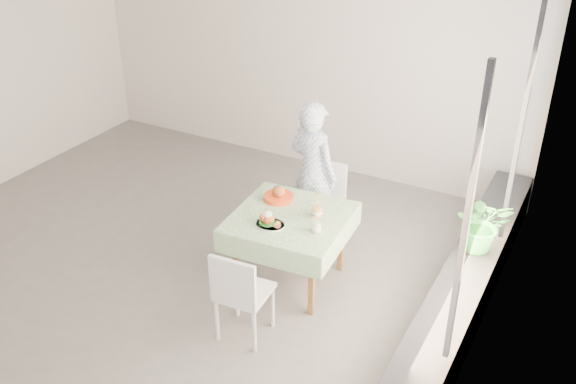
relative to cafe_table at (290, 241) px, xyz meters
The scene contains 14 objects.
floor 1.27m from the cafe_table, behind, with size 6.00×6.00×0.00m, color #585653.
wall_back 2.91m from the cafe_table, 115.53° to the left, with size 6.00×0.02×2.80m, color silver.
wall_right 2.04m from the cafe_table, ahead, with size 0.02×5.00×2.80m, color silver.
window_pane 2.14m from the cafe_table, ahead, with size 0.01×4.80×2.18m, color #D1E0F9.
window_ledge 1.63m from the cafe_table, ahead, with size 0.40×4.80×0.50m, color black.
cafe_table is the anchor object (origin of this frame).
chair_far 0.79m from the cafe_table, 93.93° to the left, with size 0.43×0.43×0.90m.
chair_near 0.89m from the cafe_table, 88.75° to the right, with size 0.45×0.45×0.88m.
diner 0.87m from the cafe_table, 101.37° to the left, with size 0.58×0.38×1.58m, color #7F9BCB.
main_dish 0.41m from the cafe_table, 112.45° to the right, with size 0.28×0.28×0.14m.
juice_cup_orange 0.43m from the cafe_table, 23.86° to the left, with size 0.11×0.11×0.30m.
juice_cup_lemonade 0.49m from the cafe_table, 21.10° to the right, with size 0.09×0.09×0.26m.
second_dish 0.46m from the cafe_table, 137.92° to the left, with size 0.29×0.29×0.14m.
potted_plant 1.77m from the cafe_table, 22.31° to the left, with size 0.50×0.43×0.55m, color #28782F.
Camera 1 is at (3.61, -4.50, 3.80)m, focal length 40.00 mm.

